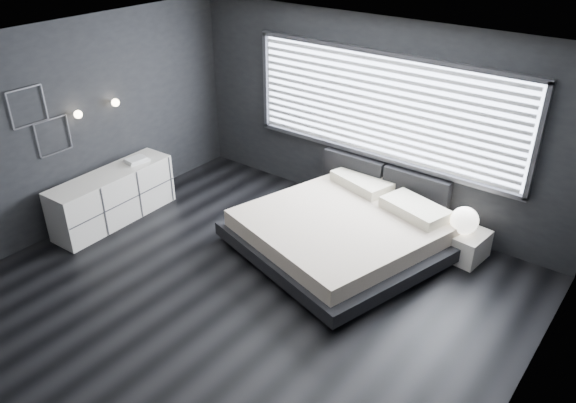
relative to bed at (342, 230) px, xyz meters
The scene contains 12 objects.
room 1.93m from the bed, 103.10° to the right, with size 6.04×6.00×2.80m.
window 1.76m from the bed, 97.80° to the left, with size 4.14×0.09×1.52m.
headboard 1.13m from the bed, 90.64° to the left, with size 1.96×0.16×0.52m.
sconce_near 3.80m from the bed, 155.31° to the right, with size 0.18×0.11×0.11m.
sconce_far 3.61m from the bed, 164.65° to the right, with size 0.18×0.11×0.11m.
wall_art_upper 4.23m from the bed, 147.91° to the right, with size 0.01×0.48×0.48m.
wall_art_lower 3.96m from the bed, 151.10° to the right, with size 0.01×0.48×0.48m.
bed is the anchor object (origin of this frame).
nightstand 1.54m from the bed, 32.50° to the left, with size 0.64×0.53×0.37m, color silver.
orb_lamp 1.55m from the bed, 30.65° to the left, with size 0.35×0.35×0.35m, color white.
dresser 3.29m from the bed, 156.21° to the right, with size 0.59×1.87×0.74m.
book_stack 3.16m from the bed, 164.30° to the right, with size 0.29×0.35×0.06m.
Camera 1 is at (3.60, -3.85, 4.15)m, focal length 35.00 mm.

